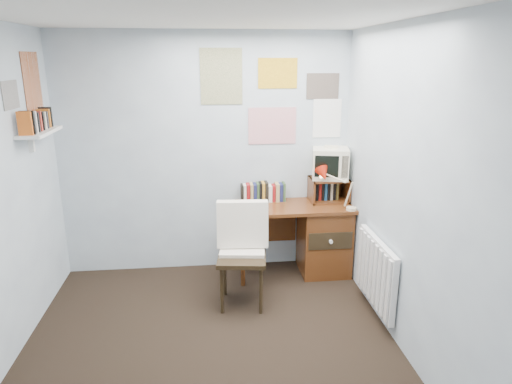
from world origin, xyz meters
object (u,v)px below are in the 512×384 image
desk_chair (242,258)px  crt_tv (330,162)px  tv_riser (329,190)px  desk (319,236)px  radiator (376,272)px  desk_lamp (352,192)px  wall_shelf (40,132)px

desk_chair → crt_tv: size_ratio=2.55×
desk_chair → tv_riser: size_ratio=2.33×
desk → radiator: desk is taller
desk_lamp → crt_tv: size_ratio=1.03×
desk → desk_chair: desk_chair is taller
desk → desk_lamp: bearing=-39.3°
wall_shelf → desk: bearing=8.4°
desk → desk_lamp: desk_lamp is taller
tv_riser → radiator: (0.17, -1.04, -0.47)m
desk_chair → wall_shelf: (-1.70, 0.23, 1.15)m
tv_riser → crt_tv: crt_tv is taller
desk → crt_tv: crt_tv is taller
crt_tv → radiator: crt_tv is taller
desk_lamp → crt_tv: bearing=124.3°
desk_lamp → wall_shelf: wall_shelf is taller
crt_tv → wall_shelf: 2.78m
desk_lamp → desk: bearing=153.1°
desk → radiator: bearing=-72.8°
desk_lamp → wall_shelf: 2.92m
wall_shelf → crt_tv: bearing=10.7°
radiator → tv_riser: bearing=99.3°
desk_lamp → crt_tv: 0.44m
desk_chair → tv_riser: 1.29m
desk_chair → crt_tv: (1.00, 0.74, 0.72)m
tv_riser → wall_shelf: 2.83m
desk_lamp → crt_tv: (-0.14, 0.35, 0.24)m
tv_riser → crt_tv: (0.01, 0.02, 0.30)m
radiator → desk_lamp: bearing=91.6°
desk → crt_tv: 0.80m
desk_chair → desk_lamp: 1.29m
desk → radiator: size_ratio=1.50×
desk → tv_riser: size_ratio=3.00×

